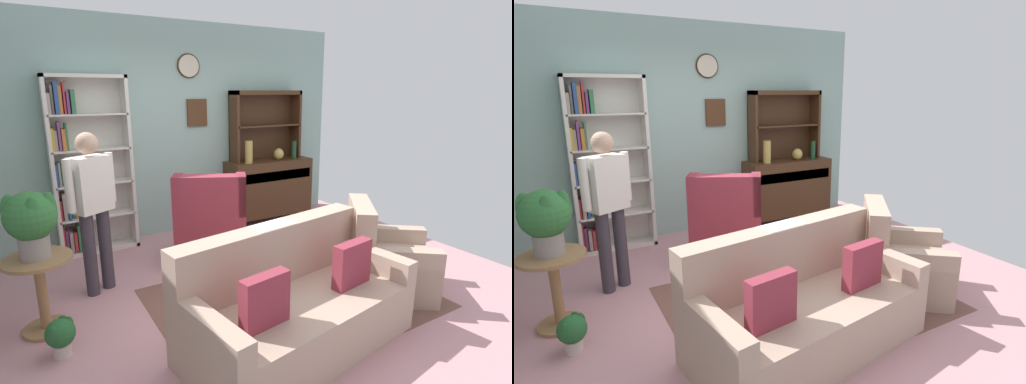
# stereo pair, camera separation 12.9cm
# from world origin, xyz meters

# --- Properties ---
(ground_plane) EXTENTS (5.40, 4.60, 0.02)m
(ground_plane) POSITION_xyz_m (0.00, 0.00, -0.01)
(ground_plane) COLOR #C68C93
(wall_back) EXTENTS (5.00, 0.09, 2.80)m
(wall_back) POSITION_xyz_m (0.00, 2.13, 1.41)
(wall_back) COLOR #93B7AD
(wall_back) RESTS_ON ground_plane
(area_rug) EXTENTS (2.50, 1.86, 0.01)m
(area_rug) POSITION_xyz_m (0.20, -0.30, 0.00)
(area_rug) COLOR brown
(area_rug) RESTS_ON ground_plane
(bookshelf) EXTENTS (0.90, 0.30, 2.10)m
(bookshelf) POSITION_xyz_m (-1.21, 1.94, 1.03)
(bookshelf) COLOR silver
(bookshelf) RESTS_ON ground_plane
(sideboard) EXTENTS (1.30, 0.45, 0.92)m
(sideboard) POSITION_xyz_m (1.32, 1.86, 0.51)
(sideboard) COLOR #422816
(sideboard) RESTS_ON ground_plane
(sideboard_hutch) EXTENTS (1.10, 0.26, 1.00)m
(sideboard_hutch) POSITION_xyz_m (1.32, 1.97, 1.56)
(sideboard_hutch) COLOR #422816
(sideboard_hutch) RESTS_ON sideboard
(vase_tall) EXTENTS (0.11, 0.11, 0.32)m
(vase_tall) POSITION_xyz_m (0.93, 1.78, 1.08)
(vase_tall) COLOR tan
(vase_tall) RESTS_ON sideboard
(vase_round) EXTENTS (0.15, 0.15, 0.17)m
(vase_round) POSITION_xyz_m (1.45, 1.79, 1.01)
(vase_round) COLOR tan
(vase_round) RESTS_ON sideboard
(bottle_wine) EXTENTS (0.07, 0.07, 0.27)m
(bottle_wine) POSITION_xyz_m (1.71, 1.77, 1.05)
(bottle_wine) COLOR #194223
(bottle_wine) RESTS_ON sideboard
(couch_floral) EXTENTS (1.90, 1.10, 0.90)m
(couch_floral) POSITION_xyz_m (-0.20, -0.87, 0.31)
(couch_floral) COLOR tan
(couch_floral) RESTS_ON ground_plane
(armchair_floral) EXTENTS (1.08, 1.07, 0.88)m
(armchair_floral) POSITION_xyz_m (1.09, -0.61, 0.29)
(armchair_floral) COLOR tan
(armchair_floral) RESTS_ON ground_plane
(wingback_chair) EXTENTS (1.06, 1.07, 1.05)m
(wingback_chair) POSITION_xyz_m (-0.07, 0.91, 0.38)
(wingback_chair) COLOR maroon
(wingback_chair) RESTS_ON ground_plane
(plant_stand) EXTENTS (0.52, 0.52, 0.64)m
(plant_stand) POSITION_xyz_m (-1.84, 0.33, 0.40)
(plant_stand) COLOR #997047
(plant_stand) RESTS_ON ground_plane
(potted_plant_large) EXTENTS (0.39, 0.39, 0.53)m
(potted_plant_large) POSITION_xyz_m (-1.85, 0.34, 0.96)
(potted_plant_large) COLOR gray
(potted_plant_large) RESTS_ON plant_stand
(potted_plant_small) EXTENTS (0.21, 0.21, 0.30)m
(potted_plant_small) POSITION_xyz_m (-1.77, -0.10, 0.17)
(potted_plant_small) COLOR beige
(potted_plant_small) RESTS_ON ground_plane
(person_reading) EXTENTS (0.50, 0.33, 1.56)m
(person_reading) POSITION_xyz_m (-1.32, 0.80, 0.91)
(person_reading) COLOR #38333D
(person_reading) RESTS_ON ground_plane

